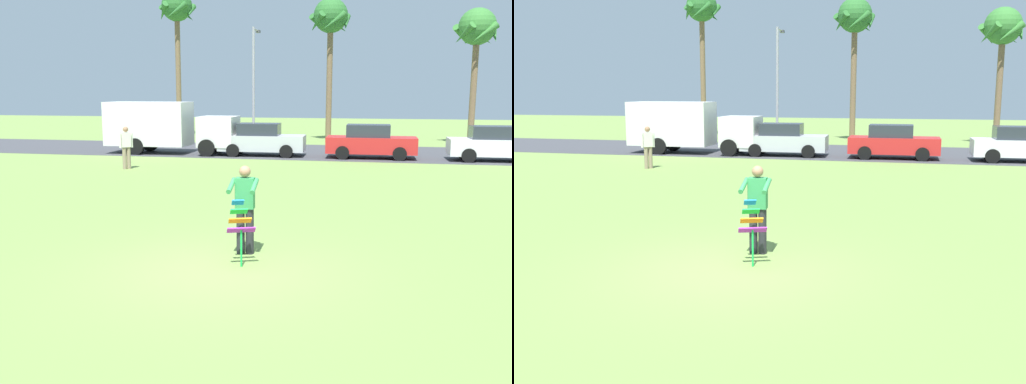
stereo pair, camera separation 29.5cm
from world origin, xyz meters
The scene contains 13 objects.
ground_plane centered at (0.00, 0.00, 0.00)m, with size 120.00×120.00×0.00m, color olive.
road_strip centered at (0.00, 20.63, 0.01)m, with size 120.00×8.00×0.01m, color #424247.
person_kite_flyer centered at (0.19, 1.11, 0.95)m, with size 0.57×0.68×1.73m.
kite_held centered at (0.25, 0.43, 0.78)m, with size 0.57×0.72×1.15m.
parked_truck_white_box centered at (-8.09, 18.23, 1.41)m, with size 6.70×2.13×2.62m.
parked_car_silver centered at (-3.02, 18.23, 0.77)m, with size 4.26×1.95×1.60m.
parked_car_red centered at (2.27, 18.23, 0.77)m, with size 4.21×1.85×1.60m.
parked_car_white centered at (7.86, 18.23, 0.77)m, with size 4.23×1.90×1.60m.
palm_tree_left_near centered at (-11.18, 29.11, 8.43)m, with size 2.58×2.71×9.97m.
palm_tree_right_near centered at (-0.51, 26.98, 7.34)m, with size 2.58×2.71×8.78m.
palm_tree_centre_far centered at (7.93, 26.38, 6.50)m, with size 2.58×2.71×7.87m.
streetlight_pole centered at (-5.01, 25.60, 4.00)m, with size 0.24×1.65×7.00m.
person_walker_near centered at (-7.42, 12.23, 0.93)m, with size 0.45×0.41×1.73m.
Camera 2 is at (2.96, -9.32, 3.12)m, focal length 40.08 mm.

